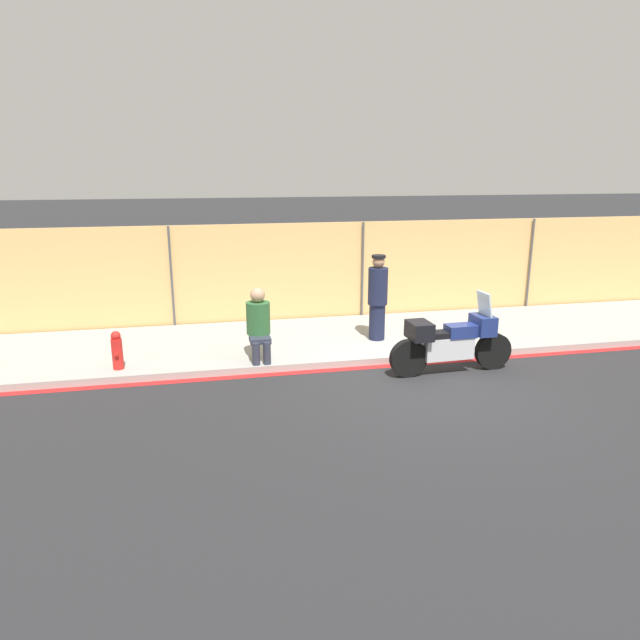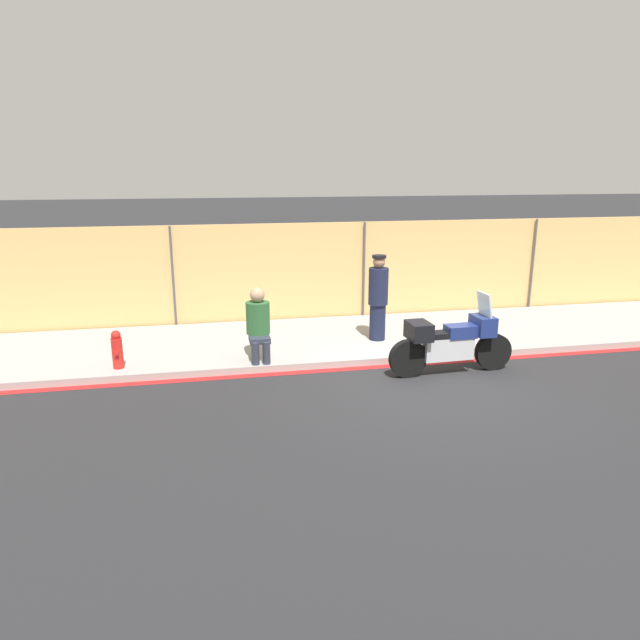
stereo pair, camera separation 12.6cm
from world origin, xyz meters
TOP-DOWN VIEW (x-y plane):
  - ground_plane at (0.00, 0.00)m, footprint 120.00×120.00m
  - sidewalk at (0.00, 2.48)m, footprint 31.88×3.11m
  - curb_paint_stripe at (0.00, 0.84)m, footprint 31.88×0.18m
  - storefront_fence at (0.00, 4.12)m, footprint 30.29×0.16m
  - motorcycle at (0.54, 0.29)m, footprint 2.28×0.55m
  - officer_standing at (-0.24, 2.09)m, footprint 0.39×0.39m
  - person_seated_on_curb at (-2.69, 1.39)m, footprint 0.43×0.69m
  - fire_hydrant at (-5.15, 1.33)m, footprint 0.18×0.23m

SIDE VIEW (x-z plane):
  - ground_plane at x=0.00m, z-range 0.00..0.00m
  - curb_paint_stripe at x=0.00m, z-range 0.00..0.01m
  - sidewalk at x=0.00m, z-range 0.00..0.13m
  - fire_hydrant at x=-5.15m, z-range 0.12..0.80m
  - motorcycle at x=0.54m, z-range -0.14..1.28m
  - person_seated_on_curb at x=-2.69m, z-range 0.19..1.49m
  - officer_standing at x=-0.24m, z-range 0.15..1.86m
  - storefront_fence at x=0.00m, z-range 0.00..2.30m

